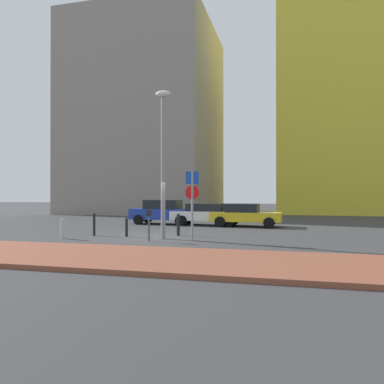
# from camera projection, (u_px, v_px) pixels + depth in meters

# --- Properties ---
(ground_plane) EXTENTS (120.00, 120.00, 0.00)m
(ground_plane) POSITION_uv_depth(u_px,v_px,m) (155.00, 237.00, 17.38)
(ground_plane) COLOR #38383A
(sidewalk_brick) EXTENTS (40.00, 4.10, 0.14)m
(sidewalk_brick) POSITION_uv_depth(u_px,v_px,m) (88.00, 256.00, 11.62)
(sidewalk_brick) COLOR brown
(sidewalk_brick) RESTS_ON ground
(parked_car_blue) EXTENTS (4.37, 1.90, 1.59)m
(parked_car_blue) POSITION_uv_depth(u_px,v_px,m) (164.00, 212.00, 24.65)
(parked_car_blue) COLOR #1E389E
(parked_car_blue) RESTS_ON ground
(parked_car_white) EXTENTS (4.62, 2.16, 1.37)m
(parked_car_white) POSITION_uv_depth(u_px,v_px,m) (207.00, 214.00, 23.81)
(parked_car_white) COLOR white
(parked_car_white) RESTS_ON ground
(parked_car_yellow) EXTENTS (4.26, 2.08, 1.40)m
(parked_car_yellow) POSITION_uv_depth(u_px,v_px,m) (245.00, 215.00, 22.85)
(parked_car_yellow) COLOR gold
(parked_car_yellow) RESTS_ON ground
(parking_sign_post) EXTENTS (0.58, 0.20, 2.98)m
(parking_sign_post) POSITION_uv_depth(u_px,v_px,m) (192.00, 196.00, 16.10)
(parking_sign_post) COLOR gray
(parking_sign_post) RESTS_ON ground
(parking_meter) EXTENTS (0.18, 0.14, 1.33)m
(parking_meter) POSITION_uv_depth(u_px,v_px,m) (149.00, 221.00, 15.80)
(parking_meter) COLOR #4C4C51
(parking_meter) RESTS_ON ground
(street_lamp) EXTENTS (0.70, 0.36, 6.59)m
(street_lamp) POSITION_uv_depth(u_px,v_px,m) (163.00, 151.00, 16.65)
(street_lamp) COLOR gray
(street_lamp) RESTS_ON ground
(traffic_bollard_near) EXTENTS (0.17, 0.17, 0.91)m
(traffic_bollard_near) POSITION_uv_depth(u_px,v_px,m) (62.00, 228.00, 16.70)
(traffic_bollard_near) COLOR #B7B7BC
(traffic_bollard_near) RESTS_ON ground
(traffic_bollard_mid) EXTENTS (0.15, 0.15, 1.03)m
(traffic_bollard_mid) POSITION_uv_depth(u_px,v_px,m) (178.00, 225.00, 17.91)
(traffic_bollard_mid) COLOR black
(traffic_bollard_mid) RESTS_ON ground
(traffic_bollard_far) EXTENTS (0.12, 0.12, 1.06)m
(traffic_bollard_far) POSITION_uv_depth(u_px,v_px,m) (94.00, 225.00, 17.83)
(traffic_bollard_far) COLOR black
(traffic_bollard_far) RESTS_ON ground
(traffic_bollard_edge) EXTENTS (0.13, 0.13, 0.85)m
(traffic_bollard_edge) POSITION_uv_depth(u_px,v_px,m) (127.00, 227.00, 17.45)
(traffic_bollard_edge) COLOR black
(traffic_bollard_edge) RESTS_ON ground
(building_colorful_midrise) EXTENTS (17.40, 12.28, 30.03)m
(building_colorful_midrise) POSITION_uv_depth(u_px,v_px,m) (364.00, 69.00, 39.00)
(building_colorful_midrise) COLOR gold
(building_colorful_midrise) RESTS_ON ground
(building_under_construction) EXTENTS (14.24, 14.50, 19.98)m
(building_under_construction) POSITION_uv_depth(u_px,v_px,m) (148.00, 121.00, 41.06)
(building_under_construction) COLOR gray
(building_under_construction) RESTS_ON ground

